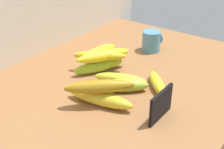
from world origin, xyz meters
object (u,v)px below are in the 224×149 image
at_px(banana_0, 100,98).
at_px(banana_7, 103,56).
at_px(banana_5, 100,87).
at_px(banana_6, 100,56).
at_px(coffee_mug, 152,41).
at_px(banana_4, 158,84).
at_px(banana_1, 99,66).
at_px(banana_8, 98,53).
at_px(chalkboard_sign, 161,106).
at_px(banana_2, 124,85).
at_px(banana_3, 120,79).

xyz_separation_m(banana_0, banana_7, (0.17, 0.12, 0.04)).
bearing_deg(banana_5, banana_6, 38.68).
bearing_deg(coffee_mug, banana_4, -146.07).
relative_size(banana_1, banana_8, 1.13).
distance_m(banana_0, banana_1, 0.21).
xyz_separation_m(banana_0, banana_5, (-0.00, -0.00, 0.04)).
height_order(chalkboard_sign, banana_5, chalkboard_sign).
bearing_deg(coffee_mug, banana_0, -169.53).
distance_m(banana_2, banana_8, 0.18).
bearing_deg(banana_6, coffee_mug, -11.93).
distance_m(coffee_mug, banana_1, 0.27).
bearing_deg(banana_6, banana_7, -72.28).
bearing_deg(banana_8, coffee_mug, -14.75).
relative_size(banana_2, banana_3, 0.88).
bearing_deg(banana_4, banana_6, 93.10).
distance_m(banana_0, banana_2, 0.10).
relative_size(coffee_mug, banana_7, 0.44).
relative_size(chalkboard_sign, banana_7, 0.56).
bearing_deg(banana_3, banana_6, 72.89).
distance_m(coffee_mug, banana_7, 0.26).
height_order(banana_2, banana_5, banana_5).
bearing_deg(banana_7, banana_3, -111.44).
bearing_deg(banana_4, banana_8, 91.10).
bearing_deg(banana_7, banana_6, 107.72).
height_order(banana_2, banana_6, banana_6).
relative_size(coffee_mug, banana_6, 0.48).
bearing_deg(banana_6, banana_0, -141.14).
height_order(banana_0, banana_1, banana_0).
distance_m(banana_7, banana_8, 0.03).
distance_m(banana_2, banana_3, 0.05).
height_order(banana_4, banana_5, banana_5).
distance_m(banana_2, banana_5, 0.11).
height_order(banana_1, banana_7, banana_7).
xyz_separation_m(banana_1, banana_2, (-0.06, -0.15, 0.00)).
relative_size(coffee_mug, banana_4, 0.56).
bearing_deg(banana_2, banana_4, -44.53).
bearing_deg(banana_1, coffee_mug, -11.54).
distance_m(chalkboard_sign, banana_5, 0.18).
relative_size(chalkboard_sign, coffee_mug, 1.27).
relative_size(coffee_mug, banana_2, 0.58).
bearing_deg(banana_1, banana_2, -111.52).
relative_size(banana_3, banana_5, 0.86).
bearing_deg(chalkboard_sign, coffee_mug, 33.17).
height_order(banana_5, banana_6, banana_5).
bearing_deg(coffee_mug, banana_6, 168.07).
relative_size(chalkboard_sign, banana_5, 0.55).
relative_size(banana_0, banana_3, 1.19).
bearing_deg(banana_4, banana_0, 153.63).
distance_m(banana_0, banana_8, 0.23).
bearing_deg(chalkboard_sign, banana_4, 31.69).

